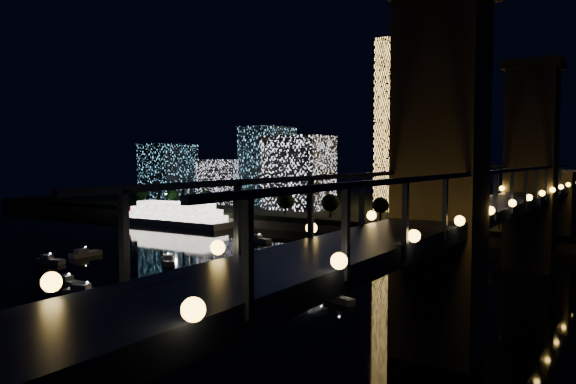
% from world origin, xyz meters
% --- Properties ---
extents(ground, '(520.00, 520.00, 0.00)m').
position_xyz_m(ground, '(0.00, 0.00, 0.00)').
color(ground, black).
rests_on(ground, ground).
extents(far_bank, '(420.00, 160.00, 5.00)m').
position_xyz_m(far_bank, '(0.00, 160.00, 2.50)').
color(far_bank, black).
rests_on(far_bank, ground).
extents(seawall, '(420.00, 6.00, 3.00)m').
position_xyz_m(seawall, '(0.00, 82.00, 1.50)').
color(seawall, '#6B5E4C').
rests_on(seawall, ground).
extents(tower_cylindrical, '(34.00, 34.00, 89.97)m').
position_xyz_m(tower_cylindrical, '(15.28, 139.27, 50.11)').
color(tower_cylindrical, '#FFBA51').
rests_on(tower_cylindrical, far_bank).
extents(tower_rectangular, '(22.21, 22.21, 70.65)m').
position_xyz_m(tower_rectangular, '(4.70, 129.51, 40.33)').
color(tower_rectangular, '#FFBA51').
rests_on(tower_rectangular, far_bank).
extents(midrise_blocks, '(101.43, 39.76, 37.00)m').
position_xyz_m(midrise_blocks, '(-73.00, 118.29, 20.49)').
color(midrise_blocks, white).
rests_on(midrise_blocks, far_bank).
extents(truss_bridge, '(13.00, 266.00, 50.00)m').
position_xyz_m(truss_bridge, '(65.00, 3.72, 16.25)').
color(truss_bridge, navy).
rests_on(truss_bridge, ground).
extents(riverboat, '(53.32, 11.45, 16.04)m').
position_xyz_m(riverboat, '(-72.68, 69.46, 4.11)').
color(riverboat, silver).
rests_on(riverboat, ground).
extents(motorboats, '(88.01, 80.70, 2.78)m').
position_xyz_m(motorboats, '(0.97, 8.53, 0.81)').
color(motorboats, silver).
rests_on(motorboats, ground).
extents(esplanade_trees, '(165.89, 6.93, 8.96)m').
position_xyz_m(esplanade_trees, '(-33.63, 88.00, 10.47)').
color(esplanade_trees, black).
rests_on(esplanade_trees, far_bank).
extents(street_lamps, '(132.70, 0.70, 5.65)m').
position_xyz_m(street_lamps, '(-34.00, 94.00, 9.02)').
color(street_lamps, black).
rests_on(street_lamps, far_bank).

